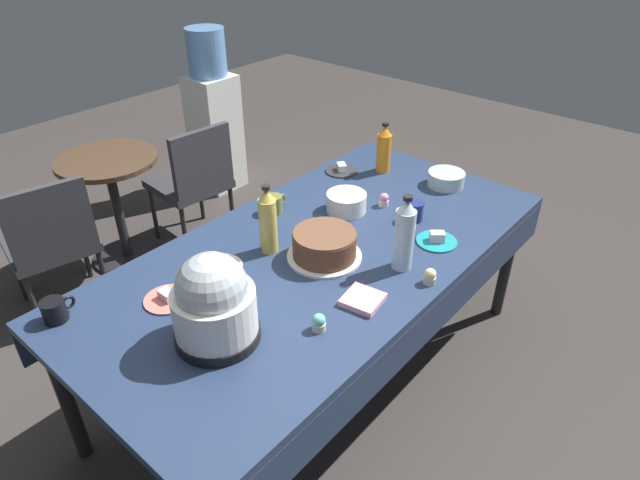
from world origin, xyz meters
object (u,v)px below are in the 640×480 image
(slow_cooker, at_px, (214,303))
(coffee_mug_black, at_px, (55,310))
(soda_bottle_orange_juice, at_px, (384,149))
(soda_bottle_water, at_px, (404,235))
(frosted_layer_cake, at_px, (324,246))
(ceramic_snack_bowl, at_px, (346,202))
(coffee_mug_navy, at_px, (415,211))
(water_cooler, at_px, (213,116))
(maroon_chair_right, at_px, (194,178))
(coffee_mug_olive, at_px, (274,204))
(dessert_plate_teal, at_px, (437,240))
(dessert_plate_charcoal, at_px, (341,170))
(glass_salad_bowl, at_px, (446,179))
(dessert_plate_coral, at_px, (168,298))
(potluck_table, at_px, (320,261))
(cupcake_lemon, at_px, (384,200))
(cupcake_berry, at_px, (319,322))
(maroon_chair_left, at_px, (51,239))
(round_cafe_table, at_px, (113,191))
(cupcake_cocoa, at_px, (430,276))
(dessert_plate_cream, at_px, (221,265))
(soda_bottle_ginger_ale, at_px, (268,221))

(slow_cooker, height_order, coffee_mug_black, slow_cooker)
(soda_bottle_orange_juice, bearing_deg, soda_bottle_water, -140.04)
(frosted_layer_cake, height_order, ceramic_snack_bowl, frosted_layer_cake)
(coffee_mug_navy, bearing_deg, water_cooler, 75.25)
(maroon_chair_right, bearing_deg, coffee_mug_olive, -105.58)
(water_cooler, bearing_deg, dessert_plate_teal, -105.99)
(dessert_plate_charcoal, distance_m, soda_bottle_orange_juice, 0.26)
(ceramic_snack_bowl, height_order, coffee_mug_black, ceramic_snack_bowl)
(glass_salad_bowl, height_order, dessert_plate_charcoal, glass_salad_bowl)
(glass_salad_bowl, height_order, coffee_mug_black, coffee_mug_black)
(soda_bottle_water, bearing_deg, water_cooler, 68.21)
(dessert_plate_coral, bearing_deg, frosted_layer_cake, -23.75)
(potluck_table, xyz_separation_m, cupcake_lemon, (0.50, 0.02, 0.09))
(glass_salad_bowl, relative_size, soda_bottle_orange_juice, 0.69)
(cupcake_berry, relative_size, maroon_chair_left, 0.08)
(ceramic_snack_bowl, xyz_separation_m, water_cooler, (0.71, 1.86, -0.21))
(cupcake_berry, height_order, soda_bottle_water, soda_bottle_water)
(glass_salad_bowl, xyz_separation_m, maroon_chair_left, (-1.46, 1.52, -0.30))
(frosted_layer_cake, distance_m, dessert_plate_charcoal, 0.84)
(glass_salad_bowl, relative_size, round_cafe_table, 0.27)
(cupcake_berry, xyz_separation_m, soda_bottle_orange_juice, (1.21, 0.58, 0.10))
(dessert_plate_coral, distance_m, coffee_mug_olive, 0.76)
(maroon_chair_left, bearing_deg, potluck_table, -68.21)
(maroon_chair_right, bearing_deg, cupcake_berry, -114.21)
(dessert_plate_charcoal, relative_size, cupcake_cocoa, 2.64)
(dessert_plate_cream, height_order, soda_bottle_water, soda_bottle_water)
(dessert_plate_coral, distance_m, maroon_chair_left, 1.23)
(ceramic_snack_bowl, bearing_deg, slow_cooker, -167.78)
(round_cafe_table, bearing_deg, coffee_mug_olive, -82.88)
(slow_cooker, distance_m, water_cooler, 2.70)
(dessert_plate_teal, relative_size, coffee_mug_navy, 1.50)
(ceramic_snack_bowl, relative_size, coffee_mug_olive, 1.56)
(cupcake_lemon, bearing_deg, coffee_mug_black, 164.30)
(dessert_plate_cream, relative_size, cupcake_cocoa, 2.66)
(glass_salad_bowl, bearing_deg, cupcake_cocoa, -154.43)
(dessert_plate_charcoal, bearing_deg, frosted_layer_cake, -146.22)
(dessert_plate_charcoal, height_order, dessert_plate_teal, dessert_plate_teal)
(dessert_plate_teal, xyz_separation_m, soda_bottle_water, (-0.26, 0.02, 0.14))
(slow_cooker, xyz_separation_m, cupcake_lemon, (1.15, 0.11, -0.12))
(potluck_table, relative_size, dessert_plate_teal, 12.16)
(dessert_plate_cream, xyz_separation_m, maroon_chair_right, (0.76, 1.19, -0.27))
(cupcake_berry, relative_size, soda_bottle_ginger_ale, 0.22)
(maroon_chair_right, bearing_deg, frosted_layer_cake, -106.22)
(dessert_plate_charcoal, xyz_separation_m, dessert_plate_teal, (-0.29, -0.77, 0.00))
(dessert_plate_charcoal, xyz_separation_m, cupcake_cocoa, (-0.57, -0.90, 0.02))
(cupcake_lemon, bearing_deg, coffee_mug_navy, -95.22)
(coffee_mug_black, bearing_deg, maroon_chair_right, 35.89)
(coffee_mug_black, bearing_deg, water_cooler, 37.63)
(dessert_plate_cream, bearing_deg, frosted_layer_cake, -39.75)
(maroon_chair_right, relative_size, water_cooler, 0.69)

